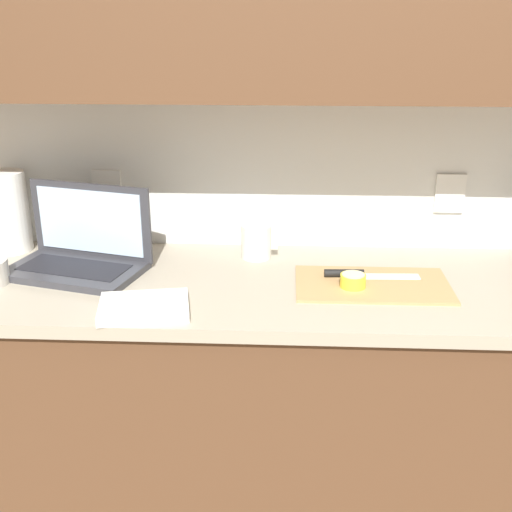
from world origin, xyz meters
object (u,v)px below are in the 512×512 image
at_px(laptop, 81,250).
at_px(lemon_half_cut, 353,280).
at_px(measuring_cup, 256,241).
at_px(paper_towel_roll, 8,212).
at_px(cutting_board, 372,285).
at_px(knife, 355,274).

distance_m(laptop, lemon_half_cut, 0.78).
relative_size(laptop, measuring_cup, 3.80).
bearing_deg(measuring_cup, paper_towel_roll, 178.00).
bearing_deg(measuring_cup, cutting_board, -32.24).
xyz_separation_m(cutting_board, measuring_cup, (-0.33, 0.21, 0.05)).
bearing_deg(paper_towel_roll, knife, -10.23).
relative_size(laptop, paper_towel_roll, 1.70).
bearing_deg(lemon_half_cut, laptop, 171.77).
height_order(measuring_cup, paper_towel_roll, paper_towel_roll).
bearing_deg(measuring_cup, lemon_half_cut, -40.66).
distance_m(cutting_board, lemon_half_cut, 0.07).
distance_m(knife, lemon_half_cut, 0.07).
distance_m(knife, paper_towel_roll, 1.07).
relative_size(knife, paper_towel_roll, 1.07).
xyz_separation_m(cutting_board, knife, (-0.04, 0.04, 0.01)).
distance_m(cutting_board, paper_towel_roll, 1.13).
distance_m(knife, measuring_cup, 0.33).
relative_size(cutting_board, measuring_cup, 3.73).
height_order(laptop, knife, laptop).
height_order(laptop, paper_towel_roll, paper_towel_roll).
bearing_deg(lemon_half_cut, measuring_cup, 139.34).
relative_size(knife, measuring_cup, 2.38).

